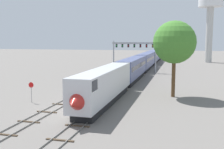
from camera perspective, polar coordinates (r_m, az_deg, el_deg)
ground_plane at (r=33.68m, az=-6.81°, el=-7.55°), size 400.00×400.00×0.00m
track_main at (r=91.25m, az=8.15°, el=1.88°), size 2.60×200.00×0.16m
track_near at (r=72.48m, az=2.07°, el=0.55°), size 2.60×160.00×0.16m
passenger_train at (r=100.99m, az=8.80°, el=3.84°), size 3.04×152.40×4.80m
signal_gantry at (r=72.34m, az=4.78°, el=5.42°), size 12.10×0.49×8.44m
water_tower at (r=111.78m, az=20.29°, el=13.07°), size 9.25×9.25×26.56m
stop_sign at (r=38.60m, az=-16.88°, el=-3.06°), size 0.76×0.08×2.88m
trackside_tree_left at (r=41.32m, az=13.21°, el=6.69°), size 6.43×6.43×11.55m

